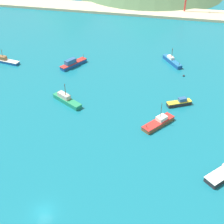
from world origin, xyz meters
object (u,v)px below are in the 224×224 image
at_px(fishing_boat_10, 73,63).
at_px(fishing_boat_11, 159,122).
at_px(fishing_boat_4, 4,60).
at_px(buoy_0, 184,76).
at_px(fishing_boat_8, 172,61).
at_px(fishing_boat_3, 66,100).
at_px(fishing_boat_9, 180,103).

distance_m(fishing_boat_10, fishing_boat_11, 42.10).
relative_size(fishing_boat_10, fishing_boat_11, 1.09).
relative_size(fishing_boat_4, buoy_0, 15.64).
bearing_deg(fishing_boat_11, fishing_boat_8, 88.45).
bearing_deg(fishing_boat_3, fishing_boat_8, 49.06).
bearing_deg(fishing_boat_10, fishing_boat_8, 16.69).
bearing_deg(fishing_boat_10, fishing_boat_4, -174.21).
xyz_separation_m(fishing_boat_8, fishing_boat_10, (-33.44, -10.02, 0.24)).
bearing_deg(fishing_boat_4, fishing_boat_11, -23.01).
relative_size(fishing_boat_8, buoy_0, 13.09).
distance_m(fishing_boat_3, fishing_boat_10, 22.81).
bearing_deg(fishing_boat_9, fishing_boat_3, -169.60).
height_order(fishing_boat_9, fishing_boat_10, fishing_boat_10).
distance_m(fishing_boat_8, fishing_boat_10, 34.91).
relative_size(fishing_boat_8, fishing_boat_11, 1.00).
height_order(fishing_boat_8, buoy_0, fishing_boat_8).
bearing_deg(buoy_0, fishing_boat_10, -178.14).
xyz_separation_m(fishing_boat_11, buoy_0, (5.50, 28.07, -0.65)).
height_order(fishing_boat_4, fishing_boat_8, fishing_boat_8).
relative_size(fishing_boat_3, fishing_boat_10, 0.97).
distance_m(fishing_boat_3, fishing_boat_4, 36.16).
height_order(fishing_boat_10, fishing_boat_11, fishing_boat_11).
bearing_deg(fishing_boat_3, fishing_boat_10, 104.10).
relative_size(fishing_boat_3, buoy_0, 13.82).
bearing_deg(fishing_boat_8, fishing_boat_10, -163.31).
relative_size(fishing_boat_3, fishing_boat_9, 1.40).
relative_size(fishing_boat_4, fishing_boat_11, 1.20).
bearing_deg(fishing_boat_10, fishing_boat_11, -39.61).
bearing_deg(fishing_boat_4, fishing_boat_9, -12.50).
relative_size(fishing_boat_3, fishing_boat_4, 0.88).
bearing_deg(fishing_boat_8, fishing_boat_3, -130.94).
xyz_separation_m(fishing_boat_8, buoy_0, (4.50, -8.79, -0.68)).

